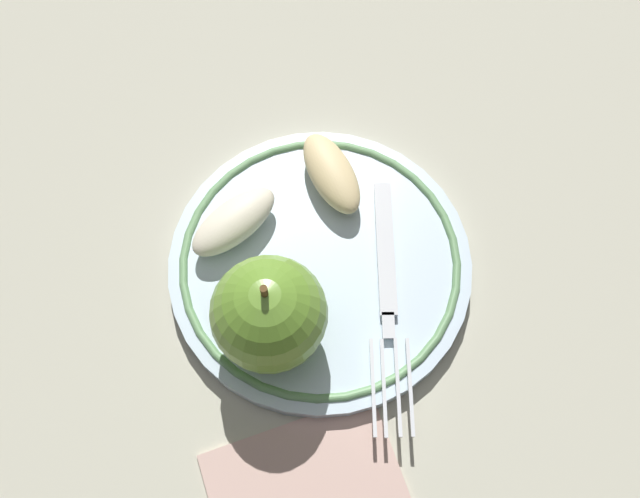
{
  "coord_description": "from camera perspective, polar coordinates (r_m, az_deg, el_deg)",
  "views": [
    {
      "loc": [
        0.17,
        -0.07,
        0.48
      ],
      "look_at": [
        -0.01,
        -0.01,
        0.04
      ],
      "focal_mm": 40.0,
      "sensor_mm": 36.0,
      "label": 1
    }
  ],
  "objects": [
    {
      "name": "apple_red_whole",
      "position": [
        0.45,
        -4.11,
        -5.19
      ],
      "size": [
        0.07,
        0.07,
        0.08
      ],
      "color": "olive",
      "rests_on": "plate"
    },
    {
      "name": "plate",
      "position": [
        0.5,
        -0.0,
        -1.24
      ],
      "size": [
        0.21,
        0.21,
        0.02
      ],
      "color": "silver",
      "rests_on": "ground_plane"
    },
    {
      "name": "fork",
      "position": [
        0.49,
        5.36,
        -3.49
      ],
      "size": [
        0.18,
        0.08,
        0.0
      ],
      "rotation": [
        0.0,
        0.0,
        5.92
      ],
      "color": "silver",
      "rests_on": "plate"
    },
    {
      "name": "apple_slice_back",
      "position": [
        0.51,
        0.92,
        6.09
      ],
      "size": [
        0.07,
        0.04,
        0.02
      ],
      "primitive_type": "ellipsoid",
      "rotation": [
        0.0,
        0.0,
        0.07
      ],
      "color": "beige",
      "rests_on": "plate"
    },
    {
      "name": "apple_slice_front",
      "position": [
        0.5,
        -6.9,
        2.19
      ],
      "size": [
        0.05,
        0.08,
        0.02
      ],
      "primitive_type": "ellipsoid",
      "rotation": [
        0.0,
        0.0,
        1.94
      ],
      "color": "beige",
      "rests_on": "plate"
    },
    {
      "name": "ground_plane",
      "position": [
        0.51,
        0.95,
        -2.15
      ],
      "size": [
        2.0,
        2.0,
        0.0
      ],
      "primitive_type": "plane",
      "color": "#B4B19B"
    }
  ]
}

